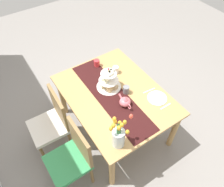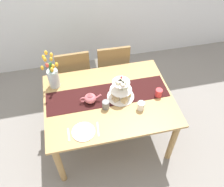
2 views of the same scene
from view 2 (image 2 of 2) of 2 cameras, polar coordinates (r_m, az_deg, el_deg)
ground_plane at (r=3.20m, az=-0.66°, el=-9.92°), size 8.00×8.00×0.00m
dining_table at (r=2.69m, az=-0.77°, el=-2.65°), size 1.41×1.07×0.73m
chair_left at (r=3.29m, az=-9.14°, el=4.98°), size 0.43×0.43×0.91m
chair_right at (r=3.34m, az=0.02°, el=6.39°), size 0.43×0.43×0.91m
table_runner at (r=2.65m, az=-1.06°, el=-0.31°), size 1.36×0.34×0.00m
tiered_cake_stand at (r=2.57m, az=2.12°, el=0.58°), size 0.30×0.30×0.30m
teapot at (r=2.55m, az=-5.30°, el=-1.11°), size 0.24×0.13×0.14m
tulip_vase at (r=2.73m, az=-14.08°, el=4.28°), size 0.19×0.22×0.45m
dinner_plate_left at (r=2.36m, az=-6.90°, el=-9.13°), size 0.23×0.23×0.01m
fork_left at (r=2.37m, az=-10.41°, el=-9.71°), size 0.02×0.15×0.01m
knife_left at (r=2.37m, az=-3.40°, el=-8.57°), size 0.03×0.17×0.01m
mug_grey at (r=2.49m, az=-1.50°, el=-2.73°), size 0.08×0.08×0.09m
mug_white_text at (r=2.51m, az=6.99°, el=-2.96°), size 0.08×0.08×0.09m
mug_orange at (r=2.66m, az=11.20°, el=0.16°), size 0.08×0.08×0.09m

